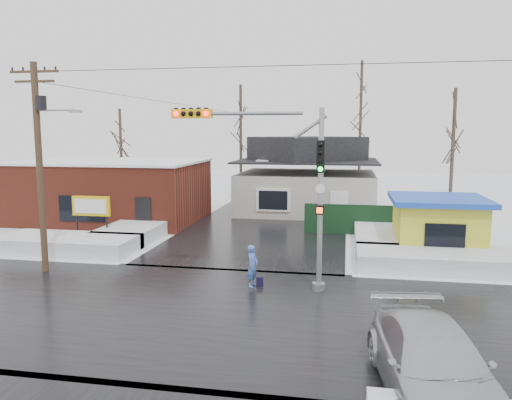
% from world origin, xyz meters
% --- Properties ---
extents(ground, '(120.00, 120.00, 0.00)m').
position_xyz_m(ground, '(0.00, 0.00, 0.00)').
color(ground, white).
rests_on(ground, ground).
extents(road_ns, '(10.00, 120.00, 0.02)m').
position_xyz_m(road_ns, '(0.00, 0.00, 0.01)').
color(road_ns, black).
rests_on(road_ns, ground).
extents(road_ew, '(120.00, 10.00, 0.02)m').
position_xyz_m(road_ew, '(0.00, 0.00, 0.01)').
color(road_ew, black).
rests_on(road_ew, ground).
extents(snowbank_nw, '(7.00, 3.00, 0.80)m').
position_xyz_m(snowbank_nw, '(-9.00, 7.00, 0.40)').
color(snowbank_nw, white).
rests_on(snowbank_nw, ground).
extents(snowbank_ne, '(7.00, 3.00, 0.80)m').
position_xyz_m(snowbank_ne, '(9.00, 7.00, 0.40)').
color(snowbank_ne, white).
rests_on(snowbank_ne, ground).
extents(snowbank_nside_w, '(3.00, 8.00, 0.80)m').
position_xyz_m(snowbank_nside_w, '(-7.00, 12.00, 0.40)').
color(snowbank_nside_w, white).
rests_on(snowbank_nside_w, ground).
extents(snowbank_nside_e, '(3.00, 8.00, 0.80)m').
position_xyz_m(snowbank_nside_e, '(7.00, 12.00, 0.40)').
color(snowbank_nside_e, white).
rests_on(snowbank_nside_e, ground).
extents(traffic_signal, '(6.05, 0.68, 7.00)m').
position_xyz_m(traffic_signal, '(2.43, 2.97, 4.54)').
color(traffic_signal, gray).
rests_on(traffic_signal, ground).
extents(utility_pole, '(3.15, 0.44, 9.00)m').
position_xyz_m(utility_pole, '(-7.93, 3.50, 5.11)').
color(utility_pole, '#382619').
rests_on(utility_pole, ground).
extents(brick_building, '(12.20, 8.20, 4.12)m').
position_xyz_m(brick_building, '(-11.00, 15.99, 2.08)').
color(brick_building, maroon).
rests_on(brick_building, ground).
extents(marquee_sign, '(2.20, 0.21, 2.55)m').
position_xyz_m(marquee_sign, '(-9.00, 9.49, 1.92)').
color(marquee_sign, black).
rests_on(marquee_sign, ground).
extents(house, '(10.40, 8.40, 5.76)m').
position_xyz_m(house, '(2.00, 22.00, 2.62)').
color(house, '#B9B4A7').
rests_on(house, ground).
extents(kiosk, '(4.60, 4.60, 2.88)m').
position_xyz_m(kiosk, '(9.50, 9.99, 1.46)').
color(kiosk, gold).
rests_on(kiosk, ground).
extents(fence, '(8.00, 0.12, 1.80)m').
position_xyz_m(fence, '(6.50, 14.00, 0.90)').
color(fence, black).
rests_on(fence, ground).
extents(tree_far_left, '(3.00, 3.00, 10.00)m').
position_xyz_m(tree_far_left, '(-4.00, 26.00, 7.95)').
color(tree_far_left, '#332821').
rests_on(tree_far_left, ground).
extents(tree_far_mid, '(3.00, 3.00, 12.00)m').
position_xyz_m(tree_far_mid, '(6.00, 28.00, 9.54)').
color(tree_far_mid, '#332821').
rests_on(tree_far_mid, ground).
extents(tree_far_right, '(3.00, 3.00, 9.00)m').
position_xyz_m(tree_far_right, '(12.00, 20.00, 7.16)').
color(tree_far_right, '#332821').
rests_on(tree_far_right, ground).
extents(tree_far_west, '(3.00, 3.00, 8.00)m').
position_xyz_m(tree_far_west, '(-14.00, 24.00, 6.36)').
color(tree_far_west, '#332821').
rests_on(tree_far_west, ground).
extents(pedestrian, '(0.54, 0.69, 1.67)m').
position_xyz_m(pedestrian, '(1.38, 3.00, 0.84)').
color(pedestrian, '#466DC6').
rests_on(pedestrian, ground).
extents(car, '(3.03, 6.00, 1.67)m').
position_xyz_m(car, '(7.01, -4.49, 0.84)').
color(car, silver).
rests_on(car, ground).
extents(shopping_bag, '(0.30, 0.17, 0.35)m').
position_xyz_m(shopping_bag, '(1.66, 3.08, 0.17)').
color(shopping_bag, black).
rests_on(shopping_bag, ground).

